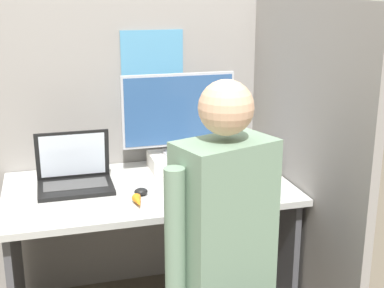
{
  "coord_description": "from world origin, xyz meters",
  "views": [
    {
      "loc": [
        -0.44,
        -2.0,
        1.64
      ],
      "look_at": [
        0.17,
        0.19,
        0.97
      ],
      "focal_mm": 50.0,
      "sensor_mm": 36.0,
      "label": 1
    }
  ],
  "objects_px": {
    "monitor": "(179,113)",
    "stapler": "(260,167)",
    "laptop": "(75,177)",
    "carrot_toy": "(138,201)",
    "person": "(224,249)",
    "paper_box": "(179,161)"
  },
  "relations": [
    {
      "from": "monitor",
      "to": "stapler",
      "type": "distance_m",
      "value": 0.5
    },
    {
      "from": "laptop",
      "to": "carrot_toy",
      "type": "distance_m",
      "value": 0.39
    },
    {
      "from": "monitor",
      "to": "person",
      "type": "xyz_separation_m",
      "value": [
        -0.1,
        -1.02,
        -0.25
      ]
    },
    {
      "from": "laptop",
      "to": "person",
      "type": "distance_m",
      "value": 0.98
    },
    {
      "from": "laptop",
      "to": "person",
      "type": "height_order",
      "value": "person"
    },
    {
      "from": "monitor",
      "to": "laptop",
      "type": "relative_size",
      "value": 1.69
    },
    {
      "from": "laptop",
      "to": "paper_box",
      "type": "bearing_deg",
      "value": 14.12
    },
    {
      "from": "monitor",
      "to": "paper_box",
      "type": "bearing_deg",
      "value": -90.0
    },
    {
      "from": "paper_box",
      "to": "person",
      "type": "xyz_separation_m",
      "value": [
        -0.1,
        -1.01,
        0.01
      ]
    },
    {
      "from": "stapler",
      "to": "monitor",
      "type": "bearing_deg",
      "value": 156.52
    },
    {
      "from": "laptop",
      "to": "carrot_toy",
      "type": "relative_size",
      "value": 2.9
    },
    {
      "from": "monitor",
      "to": "carrot_toy",
      "type": "bearing_deg",
      "value": -123.91
    },
    {
      "from": "monitor",
      "to": "person",
      "type": "height_order",
      "value": "person"
    },
    {
      "from": "stapler",
      "to": "person",
      "type": "xyz_separation_m",
      "value": [
        -0.49,
        -0.85,
        0.03
      ]
    },
    {
      "from": "stapler",
      "to": "paper_box",
      "type": "bearing_deg",
      "value": 156.88
    },
    {
      "from": "paper_box",
      "to": "laptop",
      "type": "distance_m",
      "value": 0.56
    },
    {
      "from": "monitor",
      "to": "carrot_toy",
      "type": "xyz_separation_m",
      "value": [
        -0.3,
        -0.44,
        -0.28
      ]
    },
    {
      "from": "carrot_toy",
      "to": "laptop",
      "type": "bearing_deg",
      "value": 129.73
    },
    {
      "from": "paper_box",
      "to": "carrot_toy",
      "type": "bearing_deg",
      "value": -124.08
    },
    {
      "from": "stapler",
      "to": "person",
      "type": "relative_size",
      "value": 0.11
    },
    {
      "from": "person",
      "to": "monitor",
      "type": "bearing_deg",
      "value": 84.47
    },
    {
      "from": "paper_box",
      "to": "stapler",
      "type": "relative_size",
      "value": 2.05
    }
  ]
}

